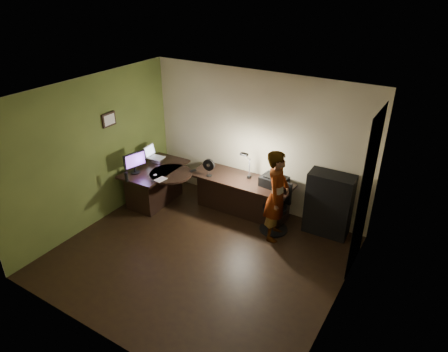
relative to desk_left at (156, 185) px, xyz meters
The scene contains 27 objects.
floor 2.04m from the desk_left, 29.99° to the right, with size 4.50×4.00×0.01m, color black.
ceiling 3.06m from the desk_left, 29.99° to the right, with size 4.50×4.00×0.01m, color silver.
wall_back 2.22m from the desk_left, 30.11° to the left, with size 4.50×0.01×2.70m, color #BFB28F.
wall_front 3.60m from the desk_left, 60.03° to the right, with size 4.50×0.01×2.70m, color #BFB28F.
wall_left 1.48m from the desk_left, 117.57° to the right, with size 0.01×4.00×2.70m, color #BFB28F.
wall_right 4.22m from the desk_left, 14.08° to the right, with size 0.01×4.00×2.70m, color #BFB28F.
green_wall_overlay 1.48m from the desk_left, 116.90° to the right, with size 0.00×4.00×2.70m, color #506027.
arched_doorway 4.08m from the desk_left, ahead, with size 0.01×0.90×2.60m, color black.
french_door 4.31m from the desk_left, 21.33° to the right, with size 0.02×0.92×2.10m, color white.
framed_picture 1.64m from the desk_left, 131.53° to the right, with size 0.04×0.30×0.25m, color black.
desk_left is the anchor object (origin of this frame).
desk_right 1.75m from the desk_left, 17.97° to the left, with size 1.98×0.69×0.74m, color black.
cabinet 3.39m from the desk_left, 13.28° to the left, with size 0.78×0.39×1.17m, color black.
laptop_stand 0.52m from the desk_left, 121.80° to the left, with size 0.22×0.18×0.09m, color silver.
laptop 0.66m from the desk_left, 121.80° to the left, with size 0.34×0.31×0.23m, color silver.
monitor 0.68m from the desk_left, 116.08° to the right, with size 0.09×0.46×0.30m, color black.
mouse 0.54m from the desk_left, 46.77° to the right, with size 0.05×0.08×0.03m, color silver.
phone 0.88m from the desk_left, 21.63° to the left, with size 0.06×0.13×0.01m, color black.
pen 0.67m from the desk_left, 51.41° to the right, with size 0.01×0.13×0.01m, color black.
speaker 0.86m from the desk_left, 94.69° to the right, with size 0.07×0.07×0.18m, color black.
notepad 0.68m from the desk_left, 37.24° to the right, with size 0.15×0.21×0.01m, color silver.
desk_fan 1.25m from the desk_left, 17.37° to the left, with size 0.23×0.12×0.35m, color black.
headphones 2.24m from the desk_left, 17.12° to the left, with size 0.20×0.09×0.10m, color #195E92.
printer 2.42m from the desk_left, 15.00° to the left, with size 0.46×0.36×0.20m, color black.
desk_lamp 2.00m from the desk_left, 19.83° to the left, with size 0.15×0.29×0.64m, color black.
office_chair 2.50m from the desk_left, ahead, with size 0.52×0.52×0.92m, color black.
person 2.61m from the desk_left, ahead, with size 0.59×0.40×1.66m, color #D8A88C.
Camera 1 is at (3.13, -4.29, 4.25)m, focal length 32.00 mm.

